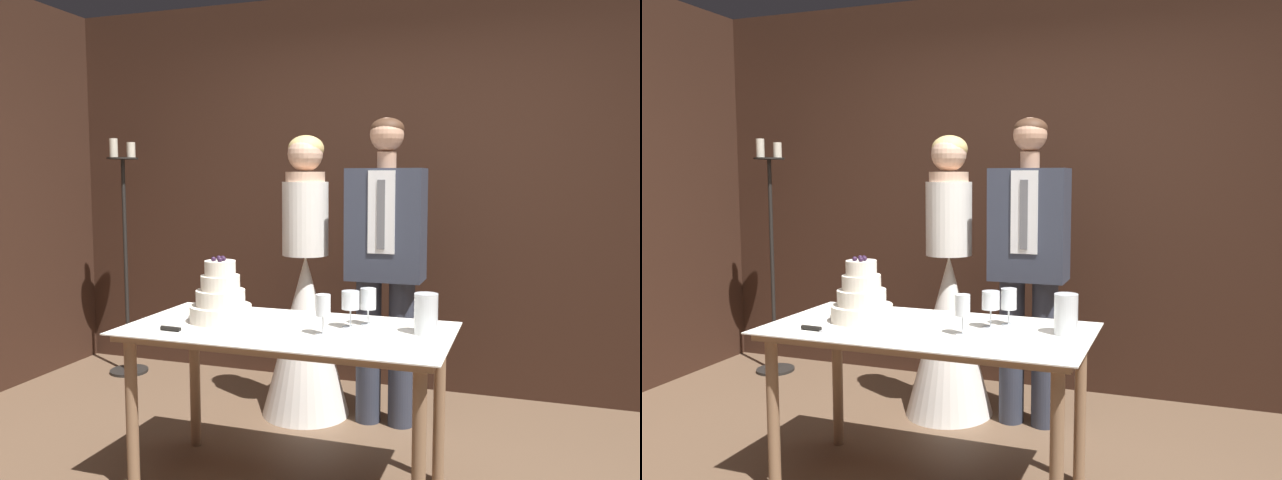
# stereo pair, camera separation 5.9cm
# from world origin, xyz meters

# --- Properties ---
(wall_back) EXTENTS (5.32, 0.12, 2.71)m
(wall_back) POSITION_xyz_m (0.00, 1.94, 1.36)
(wall_back) COLOR #382116
(wall_back) RESTS_ON ground_plane
(cake_table) EXTENTS (1.49, 0.74, 0.77)m
(cake_table) POSITION_xyz_m (-0.19, 0.29, 0.68)
(cake_table) COLOR #8E6B4C
(cake_table) RESTS_ON ground_plane
(tiered_cake) EXTENTS (0.30, 0.30, 0.31)m
(tiered_cake) POSITION_xyz_m (-0.55, 0.31, 0.88)
(tiered_cake) COLOR silver
(tiered_cake) RESTS_ON cake_table
(cake_knife) EXTENTS (0.46, 0.05, 0.02)m
(cake_knife) POSITION_xyz_m (-0.58, 0.06, 0.78)
(cake_knife) COLOR silver
(cake_knife) RESTS_ON cake_table
(wine_glass_near) EXTENTS (0.08, 0.08, 0.17)m
(wine_glass_near) POSITION_xyz_m (0.08, 0.38, 0.89)
(wine_glass_near) COLOR silver
(wine_glass_near) RESTS_ON cake_table
(wine_glass_middle) EXTENTS (0.07, 0.07, 0.17)m
(wine_glass_middle) POSITION_xyz_m (0.14, 0.46, 0.89)
(wine_glass_middle) COLOR silver
(wine_glass_middle) RESTS_ON cake_table
(wine_glass_far) EXTENTS (0.07, 0.07, 0.18)m
(wine_glass_far) POSITION_xyz_m (0.00, 0.22, 0.89)
(wine_glass_far) COLOR silver
(wine_glass_far) RESTS_ON cake_table
(hurricane_candle) EXTENTS (0.11, 0.11, 0.18)m
(hurricane_candle) POSITION_xyz_m (0.42, 0.38, 0.86)
(hurricane_candle) COLOR silver
(hurricane_candle) RESTS_ON cake_table
(bride) EXTENTS (0.54, 0.54, 1.71)m
(bride) POSITION_xyz_m (-0.44, 1.20, 0.63)
(bride) COLOR white
(bride) RESTS_ON ground_plane
(groom) EXTENTS (0.44, 0.25, 1.80)m
(groom) POSITION_xyz_m (0.06, 1.20, 1.00)
(groom) COLOR #333847
(groom) RESTS_ON ground_plane
(candle_stand) EXTENTS (0.28, 0.28, 1.74)m
(candle_stand) POSITION_xyz_m (-1.98, 1.54, 0.80)
(candle_stand) COLOR black
(candle_stand) RESTS_ON ground_plane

